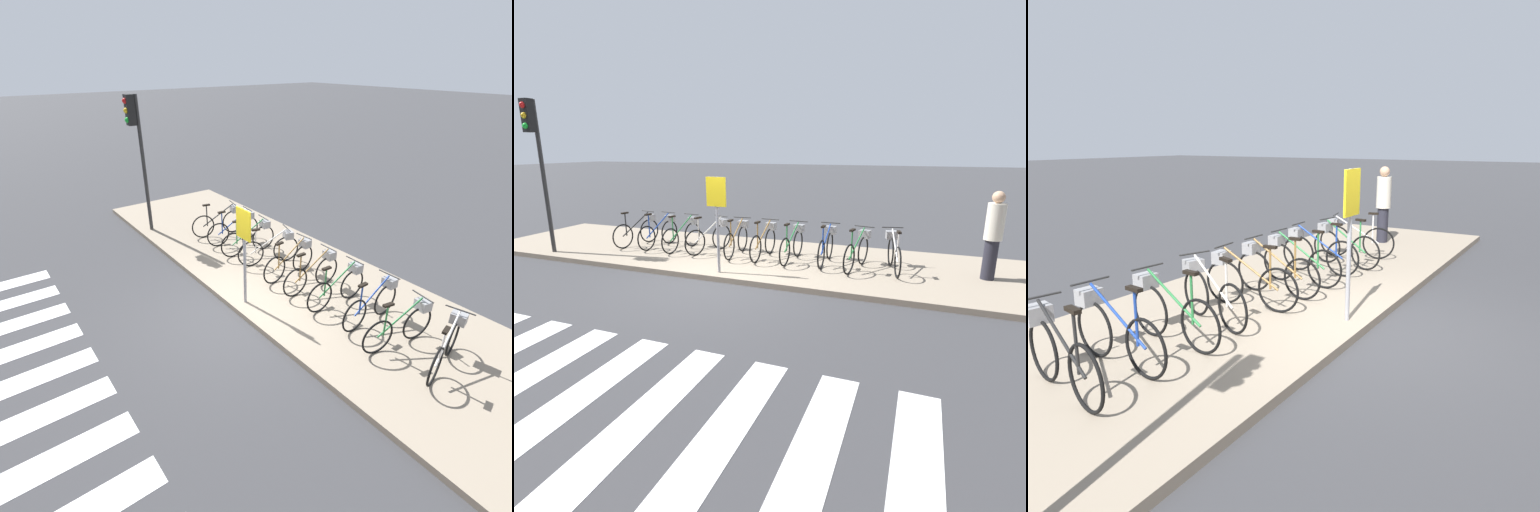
{
  "view_description": "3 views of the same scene",
  "coord_description": "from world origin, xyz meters",
  "views": [
    {
      "loc": [
        5.62,
        -3.69,
        4.64
      ],
      "look_at": [
        -0.19,
        0.65,
        1.03
      ],
      "focal_mm": 28.0,
      "sensor_mm": 36.0,
      "label": 1
    },
    {
      "loc": [
        3.88,
        -6.98,
        2.71
      ],
      "look_at": [
        1.02,
        0.48,
        0.55
      ],
      "focal_mm": 28.0,
      "sensor_mm": 36.0,
      "label": 2
    },
    {
      "loc": [
        -5.96,
        -2.34,
        2.49
      ],
      "look_at": [
        0.08,
        1.41,
        0.84
      ],
      "focal_mm": 35.0,
      "sensor_mm": 36.0,
      "label": 3
    }
  ],
  "objects": [
    {
      "name": "sign_post",
      "position": [
        -0.09,
        0.29,
        1.5
      ],
      "size": [
        0.44,
        0.07,
        2.03
      ],
      "color": "#99999E",
      "rests_on": "sidewalk"
    },
    {
      "name": "sidewalk",
      "position": [
        0.0,
        1.85,
        0.06
      ],
      "size": [
        14.6,
        3.71,
        0.12
      ],
      "color": "gray",
      "rests_on": "ground_plane"
    },
    {
      "name": "parked_bicycle_7",
      "position": [
        1.89,
        1.86,
        0.55
      ],
      "size": [
        0.46,
        1.55,
        0.96
      ],
      "color": "black",
      "rests_on": "sidewalk"
    },
    {
      "name": "parked_bicycle_5",
      "position": [
        0.37,
        1.81,
        0.55
      ],
      "size": [
        0.46,
        1.55,
        0.96
      ],
      "color": "black",
      "rests_on": "sidewalk"
    },
    {
      "name": "parked_bicycle_6",
      "position": [
        1.1,
        1.8,
        0.55
      ],
      "size": [
        0.46,
        1.55,
        0.96
      ],
      "color": "black",
      "rests_on": "sidewalk"
    },
    {
      "name": "parked_bicycle_2",
      "position": [
        -1.91,
        1.79,
        0.55
      ],
      "size": [
        0.46,
        1.55,
        0.96
      ],
      "color": "black",
      "rests_on": "sidewalk"
    },
    {
      "name": "parked_bicycle_4",
      "position": [
        -0.36,
        1.8,
        0.55
      ],
      "size": [
        0.46,
        1.55,
        0.96
      ],
      "color": "black",
      "rests_on": "sidewalk"
    },
    {
      "name": "parked_bicycle_9",
      "position": [
        3.39,
        1.8,
        0.55
      ],
      "size": [
        0.53,
        1.52,
        0.96
      ],
      "color": "black",
      "rests_on": "sidewalk"
    },
    {
      "name": "traffic_light",
      "position": [
        -4.91,
        0.24,
        2.77
      ],
      "size": [
        0.24,
        0.4,
        3.7
      ],
      "color": "#2D2D2D",
      "rests_on": "sidewalk"
    },
    {
      "name": "parked_bicycle_8",
      "position": [
        2.64,
        1.69,
        0.55
      ],
      "size": [
        0.47,
        1.53,
        0.96
      ],
      "color": "black",
      "rests_on": "sidewalk"
    },
    {
      "name": "parked_bicycle_3",
      "position": [
        -1.11,
        1.83,
        0.55
      ],
      "size": [
        0.63,
        1.48,
        0.96
      ],
      "color": "black",
      "rests_on": "sidewalk"
    },
    {
      "name": "ground_plane",
      "position": [
        0.0,
        0.0,
        0.0
      ],
      "size": [
        120.0,
        120.0,
        0.0
      ],
      "primitive_type": "plane",
      "color": "#38383A"
    },
    {
      "name": "parked_bicycle_1",
      "position": [
        -2.68,
        1.85,
        0.55
      ],
      "size": [
        0.46,
        1.55,
        0.96
      ],
      "color": "black",
      "rests_on": "sidewalk"
    },
    {
      "name": "parked_bicycle_0",
      "position": [
        -3.35,
        1.8,
        0.55
      ],
      "size": [
        0.48,
        1.53,
        0.96
      ],
      "color": "black",
      "rests_on": "sidewalk"
    }
  ]
}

